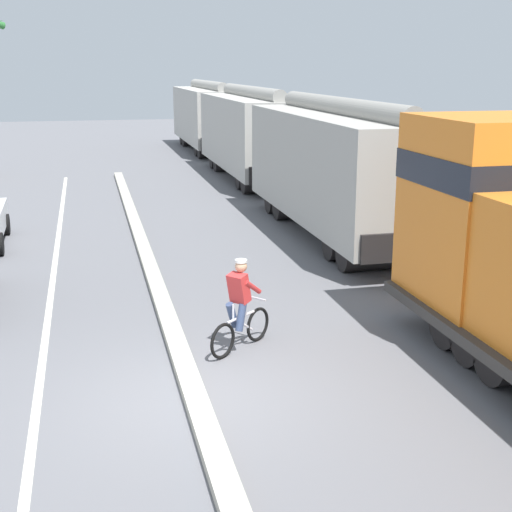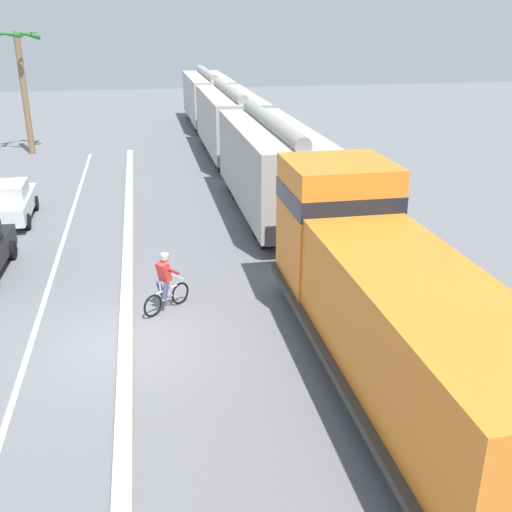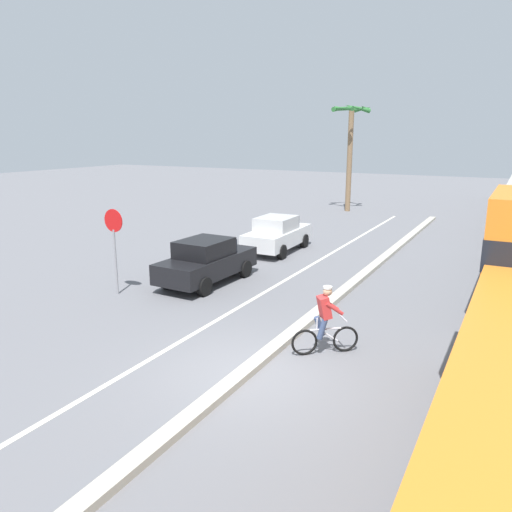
{
  "view_description": "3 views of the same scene",
  "coord_description": "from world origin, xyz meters",
  "px_view_note": "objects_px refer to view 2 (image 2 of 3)",
  "views": [
    {
      "loc": [
        -1.43,
        -10.2,
        5.08
      ],
      "look_at": [
        1.81,
        3.39,
        1.33
      ],
      "focal_mm": 50.0,
      "sensor_mm": 36.0,
      "label": 1
    },
    {
      "loc": [
        0.77,
        -13.74,
        7.77
      ],
      "look_at": [
        3.69,
        1.59,
        1.55
      ],
      "focal_mm": 42.0,
      "sensor_mm": 36.0,
      "label": 2
    },
    {
      "loc": [
        5.07,
        -8.96,
        5.22
      ],
      "look_at": [
        -3.5,
        6.84,
        0.84
      ],
      "focal_mm": 35.0,
      "sensor_mm": 36.0,
      "label": 3
    }
  ],
  "objects_px": {
    "hopper_car_lead": "(271,167)",
    "hopper_car_middle": "(230,122)",
    "hopper_car_trailing": "(207,98)",
    "locomotive": "(383,299)",
    "palm_tree_near": "(20,62)",
    "cyclist": "(165,284)",
    "parked_car_white": "(9,202)"
  },
  "relations": [
    {
      "from": "hopper_car_middle",
      "to": "palm_tree_near",
      "type": "bearing_deg",
      "value": 164.83
    },
    {
      "from": "hopper_car_trailing",
      "to": "palm_tree_near",
      "type": "relative_size",
      "value": 1.46
    },
    {
      "from": "locomotive",
      "to": "hopper_car_trailing",
      "type": "height_order",
      "value": "locomotive"
    },
    {
      "from": "locomotive",
      "to": "hopper_car_middle",
      "type": "xyz_separation_m",
      "value": [
        0.0,
        23.76,
        0.28
      ]
    },
    {
      "from": "hopper_car_middle",
      "to": "hopper_car_trailing",
      "type": "bearing_deg",
      "value": 90.0
    },
    {
      "from": "hopper_car_lead",
      "to": "cyclist",
      "type": "height_order",
      "value": "hopper_car_lead"
    },
    {
      "from": "hopper_car_middle",
      "to": "parked_car_white",
      "type": "height_order",
      "value": "hopper_car_middle"
    },
    {
      "from": "hopper_car_lead",
      "to": "cyclist",
      "type": "bearing_deg",
      "value": -120.36
    },
    {
      "from": "hopper_car_lead",
      "to": "hopper_car_trailing",
      "type": "bearing_deg",
      "value": 90.0
    },
    {
      "from": "hopper_car_lead",
      "to": "hopper_car_middle",
      "type": "xyz_separation_m",
      "value": [
        0.0,
        11.6,
        0.0
      ]
    },
    {
      "from": "hopper_car_lead",
      "to": "parked_car_white",
      "type": "xyz_separation_m",
      "value": [
        -10.67,
        1.17,
        -1.26
      ]
    },
    {
      "from": "palm_tree_near",
      "to": "hopper_car_lead",
      "type": "bearing_deg",
      "value": -51.4
    },
    {
      "from": "hopper_car_trailing",
      "to": "hopper_car_middle",
      "type": "bearing_deg",
      "value": -90.0
    },
    {
      "from": "locomotive",
      "to": "hopper_car_trailing",
      "type": "relative_size",
      "value": 1.1
    },
    {
      "from": "palm_tree_near",
      "to": "hopper_car_middle",
      "type": "bearing_deg",
      "value": -15.17
    },
    {
      "from": "parked_car_white",
      "to": "palm_tree_near",
      "type": "distance_m",
      "value": 14.43
    },
    {
      "from": "hopper_car_middle",
      "to": "parked_car_white",
      "type": "relative_size",
      "value": 2.5
    },
    {
      "from": "hopper_car_trailing",
      "to": "hopper_car_lead",
      "type": "bearing_deg",
      "value": -90.0
    },
    {
      "from": "hopper_car_middle",
      "to": "cyclist",
      "type": "height_order",
      "value": "hopper_car_middle"
    },
    {
      "from": "palm_tree_near",
      "to": "parked_car_white",
      "type": "bearing_deg",
      "value": -85.19
    },
    {
      "from": "hopper_car_lead",
      "to": "palm_tree_near",
      "type": "xyz_separation_m",
      "value": [
        -11.82,
        14.8,
        3.3
      ]
    },
    {
      "from": "hopper_car_trailing",
      "to": "cyclist",
      "type": "bearing_deg",
      "value": -98.69
    },
    {
      "from": "locomotive",
      "to": "parked_car_white",
      "type": "bearing_deg",
      "value": 128.7
    },
    {
      "from": "hopper_car_trailing",
      "to": "parked_car_white",
      "type": "distance_m",
      "value": 24.51
    },
    {
      "from": "hopper_car_lead",
      "to": "cyclist",
      "type": "distance_m",
      "value": 9.58
    },
    {
      "from": "parked_car_white",
      "to": "locomotive",
      "type": "bearing_deg",
      "value": -51.3
    },
    {
      "from": "hopper_car_middle",
      "to": "parked_car_white",
      "type": "xyz_separation_m",
      "value": [
        -10.67,
        -10.43,
        -1.26
      ]
    },
    {
      "from": "hopper_car_trailing",
      "to": "cyclist",
      "type": "xyz_separation_m",
      "value": [
        -4.8,
        -31.39,
        -1.26
      ]
    },
    {
      "from": "hopper_car_lead",
      "to": "hopper_car_middle",
      "type": "bearing_deg",
      "value": 90.0
    },
    {
      "from": "cyclist",
      "to": "palm_tree_near",
      "type": "height_order",
      "value": "palm_tree_near"
    },
    {
      "from": "locomotive",
      "to": "cyclist",
      "type": "xyz_separation_m",
      "value": [
        -4.8,
        3.97,
        -0.98
      ]
    },
    {
      "from": "locomotive",
      "to": "palm_tree_near",
      "type": "xyz_separation_m",
      "value": [
        -11.82,
        26.96,
        3.58
      ]
    }
  ]
}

